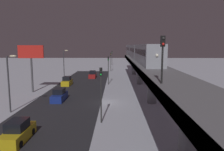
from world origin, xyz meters
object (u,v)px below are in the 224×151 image
sedan_yellow (18,133)px  traffic_light_mid (108,66)px  traffic_light_near (101,87)px  rail_signal (163,51)px  traffic_light_distant (112,56)px  traffic_light_far (111,59)px  sedan_blue (59,95)px  sedan_red (93,75)px  commercial_billboard (31,56)px  sedan_yellow_2 (67,82)px  subway_train (137,51)px

sedan_yellow → traffic_light_mid: (-7.50, -29.18, 3.41)m
sedan_yellow → traffic_light_near: 9.54m
rail_signal → traffic_light_distant: (5.54, -78.90, -4.18)m
rail_signal → traffic_light_far: size_ratio=0.62×
sedan_blue → traffic_light_distant: 63.61m
sedan_red → commercial_billboard: 21.51m
sedan_blue → sedan_red: bearing=-96.6°
rail_signal → sedan_red: bearing=-75.7°
rail_signal → sedan_yellow_2: (14.84, -29.16, -7.58)m
traffic_light_mid → traffic_light_distant: size_ratio=1.00×
sedan_yellow → sedan_yellow_2: (1.80, -28.18, 0.01)m
traffic_light_far → subway_train: bearing=115.1°
sedan_red → rail_signal: bearing=-75.7°
rail_signal → sedan_yellow_2: bearing=-63.0°
traffic_light_far → commercial_billboard: (14.23, 32.64, 2.63)m
subway_train → commercial_billboard: 27.49m
sedan_blue → traffic_light_distant: traffic_light_distant is taller
traffic_light_near → commercial_billboard: size_ratio=0.72×
sedan_blue → sedan_yellow_2: bearing=-82.3°
sedan_blue → traffic_light_far: (-7.50, -38.70, 3.40)m
sedan_yellow → traffic_light_distant: bearing=-95.5°
traffic_light_distant → sedan_blue: bearing=83.2°
sedan_yellow → traffic_light_far: 54.18m
sedan_red → sedan_blue: (2.80, 24.38, -0.00)m
traffic_light_near → subway_train: bearing=-102.4°
sedan_yellow_2 → commercial_billboard: 10.66m
sedan_yellow → commercial_billboard: size_ratio=0.51×
commercial_billboard → sedan_red: bearing=-117.5°
traffic_light_far → sedan_yellow_2: bearing=69.9°
subway_train → traffic_light_mid: (7.28, 8.83, -3.23)m
rail_signal → traffic_light_far: (5.54, -54.53, -4.18)m
sedan_yellow_2 → traffic_light_mid: (-9.30, -1.00, 3.40)m
sedan_yellow → commercial_billboard: bearing=-72.2°
commercial_billboard → rail_signal: bearing=132.1°
traffic_light_distant → commercial_billboard: 58.82m
sedan_yellow_2 → traffic_light_far: 27.23m
sedan_red → traffic_light_near: (-4.70, 34.42, 3.40)m
subway_train → sedan_red: (11.98, -1.22, -6.63)m
subway_train → rail_signal: rail_signal is taller
sedan_yellow → sedan_yellow_2: bearing=-86.3°
subway_train → traffic_light_far: size_ratio=8.67×
subway_train → commercial_billboard: size_ratio=6.23×
traffic_light_near → commercial_billboard: 21.64m
sedan_blue → traffic_light_mid: bearing=-117.6°
sedan_yellow → rail_signal: bearing=175.7°
sedan_blue → traffic_light_near: 12.98m
subway_train → commercial_billboard: bearing=38.5°
traffic_light_near → traffic_light_distant: (0.00, -73.11, 0.00)m
rail_signal → traffic_light_mid: size_ratio=0.62×
subway_train → sedan_yellow_2: bearing=30.7°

